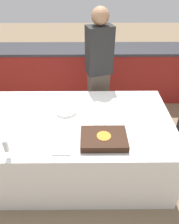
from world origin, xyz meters
name	(u,v)px	position (x,y,z in m)	size (l,w,h in m)	color
ground_plane	(79,165)	(0.00, 0.00, 0.00)	(14.00, 14.00, 0.00)	#7A664C
back_counter	(81,73)	(0.00, 1.67, 0.46)	(4.40, 0.58, 0.92)	maroon
dining_table	(78,144)	(0.00, 0.00, 0.37)	(2.03, 1.19, 0.73)	white
cake	(104,139)	(0.26, -0.34, 0.77)	(0.47, 0.35, 0.07)	#B7B2AD
plate_stack	(66,111)	(-0.13, 0.14, 0.75)	(0.23, 0.23, 0.04)	white
wine_glass	(6,146)	(-0.58, -0.52, 0.87)	(0.07, 0.07, 0.20)	white
side_plate_near_cake	(100,120)	(0.25, -0.01, 0.74)	(0.20, 0.20, 0.00)	white
utensil_pile	(61,152)	(-0.12, -0.48, 0.74)	(0.16, 0.08, 0.02)	white
person_cutting_cake	(99,72)	(0.26, 0.81, 0.90)	(0.37, 0.29, 1.70)	#4C4238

